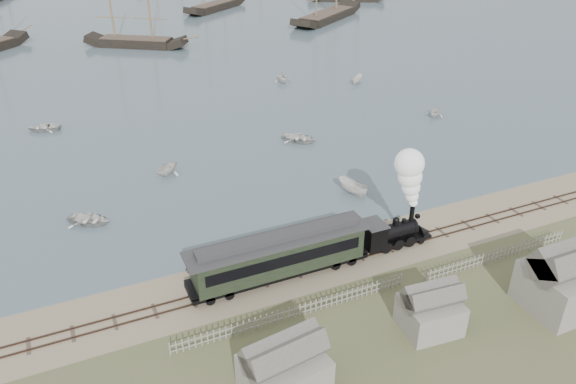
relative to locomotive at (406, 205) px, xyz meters
name	(u,v)px	position (x,y,z in m)	size (l,w,h in m)	color
ground	(328,249)	(-6.48, 2.00, -4.09)	(600.00, 600.00, 0.00)	gray
rail_track	(339,260)	(-6.48, 0.00, -4.05)	(120.00, 1.80, 0.16)	#3D2A21
picket_fence_west	(295,318)	(-12.98, -5.00, -4.09)	(19.00, 0.10, 1.20)	slate
picket_fence_east	(496,260)	(6.02, -5.50, -4.09)	(15.00, 0.10, 1.20)	slate
shed_mid	(428,328)	(-4.48, -10.00, -4.09)	(4.00, 3.50, 3.60)	slate
shed_right	(560,304)	(6.52, -12.00, -4.09)	(6.00, 5.00, 5.10)	slate
locomotive	(406,205)	(0.00, 0.00, 0.00)	(7.10, 2.65, 8.86)	black
passenger_coach	(279,254)	(-12.12, 0.00, -1.75)	(15.37, 2.97, 3.73)	black
beached_dinghy	(211,267)	(-17.03, 3.11, -3.67)	(4.12, 2.94, 0.85)	silver
rowboat_0	(89,220)	(-25.47, 14.99, -3.60)	(4.17, 2.98, 0.86)	silver
rowboat_1	(167,167)	(-16.23, 22.10, -3.17)	(3.28, 2.83, 1.73)	silver
rowboat_2	(353,188)	(0.40, 9.77, -3.31)	(3.77, 1.42, 1.46)	silver
rowboat_3	(299,138)	(1.04, 24.23, -3.58)	(4.43, 3.16, 0.92)	silver
rowboat_4	(435,111)	(21.78, 24.32, -3.26)	(2.94, 2.53, 1.55)	silver
rowboat_5	(357,79)	(19.32, 41.29, -3.40)	(3.29, 1.24, 1.27)	silver
rowboat_6	(44,127)	(-28.11, 41.13, -3.60)	(4.22, 3.02, 0.87)	silver
rowboat_7	(282,77)	(8.40, 46.68, -3.15)	(3.35, 2.89, 1.77)	silver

